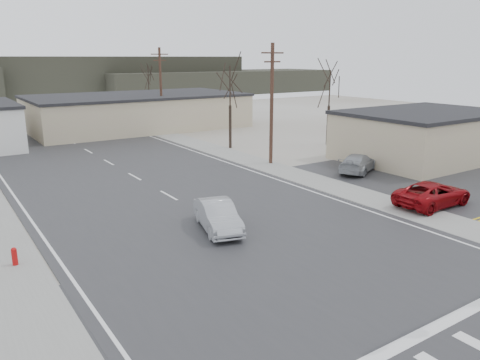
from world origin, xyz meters
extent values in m
plane|color=#B9B9B4|center=(0.00, 0.00, 0.00)|extent=(140.00, 140.00, 0.00)
cube|color=#2A2A2D|center=(0.00, 15.00, 0.02)|extent=(18.00, 110.00, 0.05)
cube|color=#2A2A2D|center=(0.00, 0.00, 0.02)|extent=(90.00, 10.00, 0.04)
cube|color=#2A2A2D|center=(20.00, 6.00, 0.02)|extent=(18.00, 20.00, 0.03)
cube|color=gray|center=(10.60, 20.00, 0.03)|extent=(3.00, 90.00, 0.06)
cylinder|color=#A50C0C|center=(-10.20, 8.00, 0.35)|extent=(0.24, 0.24, 0.70)
sphere|color=#A50C0C|center=(-10.20, 8.00, 0.75)|extent=(0.24, 0.24, 0.24)
cube|color=tan|center=(10.00, 44.00, 2.00)|extent=(26.00, 14.00, 4.00)
cube|color=black|center=(10.00, 44.00, 4.15)|extent=(26.30, 14.30, 0.30)
cube|color=tan|center=(24.00, 12.00, 2.00)|extent=(14.00, 10.00, 4.00)
cube|color=black|center=(24.00, 12.00, 4.15)|extent=(14.30, 10.30, 0.30)
cylinder|color=#452C20|center=(11.50, 18.00, 5.00)|extent=(0.30, 0.30, 10.00)
cube|color=#452C20|center=(11.50, 18.00, 9.20)|extent=(2.20, 0.12, 0.12)
cube|color=#452C20|center=(11.50, 18.00, 8.50)|extent=(1.60, 0.12, 0.12)
cylinder|color=#452C20|center=(11.50, 40.00, 5.00)|extent=(0.30, 0.30, 10.00)
cube|color=#452C20|center=(11.50, 40.00, 9.20)|extent=(2.20, 0.12, 0.12)
cube|color=#452C20|center=(11.50, 40.00, 8.50)|extent=(1.60, 0.12, 0.12)
cylinder|color=#2B221A|center=(12.50, 26.00, 2.12)|extent=(0.28, 0.28, 4.25)
cylinder|color=#2B221A|center=(12.50, 26.00, 5.95)|extent=(0.14, 0.14, 4.25)
cylinder|color=#2B221A|center=(15.00, 52.00, 2.00)|extent=(0.28, 0.28, 4.00)
cylinder|color=#2B221A|center=(15.00, 52.00, 5.60)|extent=(0.14, 0.14, 4.00)
cylinder|color=#2B221A|center=(22.00, 22.00, 2.00)|extent=(0.28, 0.28, 4.00)
cylinder|color=#2B221A|center=(22.00, 22.00, 5.60)|extent=(0.14, 0.14, 4.00)
cube|color=#333026|center=(15.00, 96.00, 4.50)|extent=(80.00, 18.00, 9.00)
cube|color=#333026|center=(50.00, 90.00, 2.75)|extent=(60.00, 18.00, 5.50)
imported|color=#909399|center=(-0.56, 6.82, 0.81)|extent=(2.82, 4.91, 1.53)
imported|color=black|center=(3.87, 40.54, 0.74)|extent=(3.46, 5.15, 1.39)
imported|color=black|center=(-0.71, 50.06, 0.84)|extent=(3.25, 5.00, 1.58)
imported|color=maroon|center=(12.52, 3.06, 0.78)|extent=(5.39, 2.52, 1.49)
imported|color=gray|center=(15.32, 11.64, 0.75)|extent=(5.35, 3.99, 1.44)
camera|label=1|loc=(-12.49, -13.15, 8.87)|focal=35.00mm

